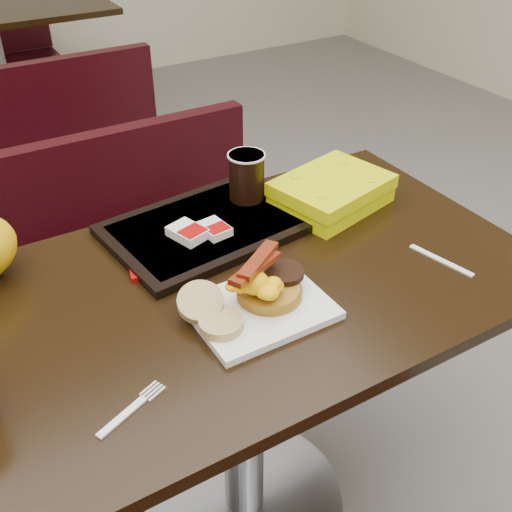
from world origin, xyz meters
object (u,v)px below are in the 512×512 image
table_near (243,410)px  bench_far_s (35,131)px  clamshell (332,192)px  pancake_stack (269,290)px  coffee_cup_far (247,177)px  table_far (1,82)px  knife (441,260)px  bench_near_n (133,264)px  hashbrown_sleeve_right (214,229)px  fork (122,417)px  tray (206,228)px  hashbrown_sleeve_left (188,233)px  platter (260,309)px

table_near → bench_far_s: bearing=90.0°
bench_far_s → clamshell: clamshell is taller
pancake_stack → coffee_cup_far: 0.37m
table_far → knife: (0.39, -2.75, 0.38)m
table_near → bench_near_n: table_near is taller
hashbrown_sleeve_right → coffee_cup_far: size_ratio=0.62×
table_near → pancake_stack: 0.41m
table_near → coffee_cup_far: 0.54m
fork → tray: tray is taller
table_far → hashbrown_sleeve_left: size_ratio=15.11×
knife → clamshell: (-0.06, 0.30, 0.03)m
platter → knife: platter is taller
tray → clamshell: 0.31m
bench_near_n → pancake_stack: pancake_stack is taller
fork → hashbrown_sleeve_left: (0.29, 0.38, 0.03)m
table_near → knife: (0.39, -0.15, 0.38)m
hashbrown_sleeve_right → clamshell: bearing=-8.4°
pancake_stack → clamshell: (0.32, 0.24, 0.01)m
tray → pancake_stack: bearing=-98.1°
table_far → pancake_stack: bearing=-89.7°
coffee_cup_far → clamshell: bearing=-30.2°
pancake_stack → hashbrown_sleeve_right: 0.24m
fork → hashbrown_sleeve_left: size_ratio=1.66×
hashbrown_sleeve_left → hashbrown_sleeve_right: size_ratio=1.14×
knife → clamshell: size_ratio=0.58×
table_far → knife: knife is taller
platter → tray: tray is taller
tray → coffee_cup_far: coffee_cup_far is taller
platter → coffee_cup_far: 0.40m
bench_near_n → hashbrown_sleeve_left: (-0.03, -0.53, 0.42)m
tray → hashbrown_sleeve_left: (-0.06, -0.03, 0.02)m
bench_far_s → pancake_stack: bearing=-89.5°
knife → hashbrown_sleeve_left: (-0.42, 0.32, 0.03)m
bench_far_s → fork: bearing=-98.7°
pancake_stack → table_far: bearing=90.3°
hashbrown_sleeve_left → tray: bearing=8.8°
table_far → clamshell: (0.33, -2.45, 0.41)m
knife → hashbrown_sleeve_right: bearing=-142.7°
tray → hashbrown_sleeve_left: 0.06m
bench_far_s → hashbrown_sleeve_right: 1.79m
table_near → tray: (0.02, 0.20, 0.38)m
platter → coffee_cup_far: coffee_cup_far is taller
hashbrown_sleeve_left → clamshell: size_ratio=0.31×
bench_near_n → hashbrown_sleeve_right: 0.69m
platter → coffee_cup_far: bearing=63.4°
bench_near_n → tray: 0.64m
hashbrown_sleeve_left → pancake_stack: bearing=-96.6°
platter → knife: bearing=-7.4°
bench_far_s → fork: size_ratio=7.60×
hashbrown_sleeve_left → hashbrown_sleeve_right: hashbrown_sleeve_left is taller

